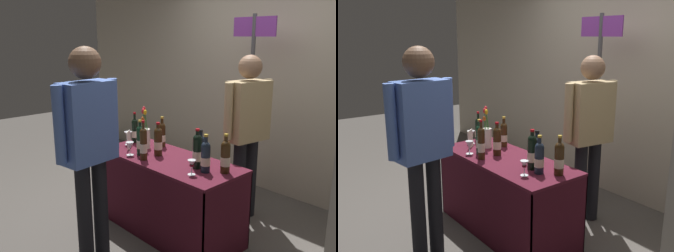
% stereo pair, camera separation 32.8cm
% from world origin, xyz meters
% --- Properties ---
extents(ground_plane, '(12.00, 12.00, 0.00)m').
position_xyz_m(ground_plane, '(0.00, 0.00, 0.00)').
color(ground_plane, '#514C47').
extents(back_partition, '(7.01, 0.12, 2.49)m').
position_xyz_m(back_partition, '(0.00, 1.58, 1.25)').
color(back_partition, '#B2A893').
rests_on(back_partition, ground_plane).
extents(tasting_table, '(1.42, 0.60, 0.72)m').
position_xyz_m(tasting_table, '(0.00, 0.00, 0.49)').
color(tasting_table, '#4C1423').
rests_on(tasting_table, ground_plane).
extents(featured_wine_bottle, '(0.08, 0.08, 0.30)m').
position_xyz_m(featured_wine_bottle, '(0.30, 0.11, 0.85)').
color(featured_wine_bottle, '#192333').
rests_on(featured_wine_bottle, tasting_table).
extents(display_bottle_0, '(0.08, 0.08, 0.33)m').
position_xyz_m(display_bottle_0, '(0.58, 0.09, 0.86)').
color(display_bottle_0, '#38230F').
rests_on(display_bottle_0, tasting_table).
extents(display_bottle_1, '(0.08, 0.08, 0.32)m').
position_xyz_m(display_bottle_1, '(0.47, -0.02, 0.86)').
color(display_bottle_1, '#192333').
rests_on(display_bottle_1, tasting_table).
extents(display_bottle_2, '(0.07, 0.07, 0.31)m').
position_xyz_m(display_bottle_2, '(-0.30, 0.20, 0.85)').
color(display_bottle_2, '#38230F').
rests_on(display_bottle_2, tasting_table).
extents(display_bottle_3, '(0.07, 0.07, 0.33)m').
position_xyz_m(display_bottle_3, '(-0.24, -0.13, 0.87)').
color(display_bottle_3, black).
rests_on(display_bottle_3, tasting_table).
extents(display_bottle_4, '(0.07, 0.07, 0.32)m').
position_xyz_m(display_bottle_4, '(-0.60, 0.09, 0.85)').
color(display_bottle_4, black).
rests_on(display_bottle_4, tasting_table).
extents(display_bottle_5, '(0.08, 0.08, 0.34)m').
position_xyz_m(display_bottle_5, '(0.36, -0.00, 0.88)').
color(display_bottle_5, black).
rests_on(display_bottle_5, tasting_table).
extents(display_bottle_6, '(0.07, 0.07, 0.36)m').
position_xyz_m(display_bottle_6, '(-0.11, -0.19, 0.88)').
color(display_bottle_6, '#38230F').
rests_on(display_bottle_6, tasting_table).
extents(display_bottle_7, '(0.08, 0.08, 0.31)m').
position_xyz_m(display_bottle_7, '(-0.12, -0.01, 0.86)').
color(display_bottle_7, '#38230F').
rests_on(display_bottle_7, tasting_table).
extents(wine_glass_near_vendor, '(0.07, 0.07, 0.12)m').
position_xyz_m(wine_glass_near_vendor, '(0.43, -0.14, 0.81)').
color(wine_glass_near_vendor, silver).
rests_on(wine_glass_near_vendor, tasting_table).
extents(wine_glass_mid, '(0.07, 0.07, 0.13)m').
position_xyz_m(wine_glass_mid, '(-0.30, -0.20, 0.81)').
color(wine_glass_mid, silver).
rests_on(wine_glass_mid, tasting_table).
extents(wine_glass_near_taster, '(0.08, 0.08, 0.14)m').
position_xyz_m(wine_glass_near_taster, '(-0.59, -0.01, 0.82)').
color(wine_glass_near_taster, silver).
rests_on(wine_glass_near_taster, tasting_table).
extents(flower_vase, '(0.09, 0.09, 0.42)m').
position_xyz_m(flower_vase, '(-0.38, 0.05, 0.85)').
color(flower_vase, silver).
rests_on(flower_vase, tasting_table).
extents(brochure_stand, '(0.09, 0.11, 0.18)m').
position_xyz_m(brochure_stand, '(-0.47, -0.08, 0.81)').
color(brochure_stand, silver).
rests_on(brochure_stand, tasting_table).
extents(vendor_presenter, '(0.27, 0.59, 1.64)m').
position_xyz_m(vendor_presenter, '(0.32, 0.75, 0.98)').
color(vendor_presenter, black).
rests_on(vendor_presenter, ground_plane).
extents(taster_foreground_right, '(0.26, 0.58, 1.74)m').
position_xyz_m(taster_foreground_right, '(-0.05, -0.77, 1.05)').
color(taster_foreground_right, black).
rests_on(taster_foreground_right, ground_plane).
extents(booth_signpost, '(0.51, 0.04, 2.02)m').
position_xyz_m(booth_signpost, '(0.08, 1.13, 1.27)').
color(booth_signpost, '#47474C').
rests_on(booth_signpost, ground_plane).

